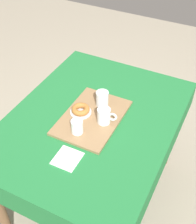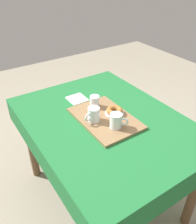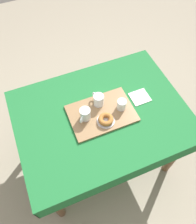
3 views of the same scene
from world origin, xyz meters
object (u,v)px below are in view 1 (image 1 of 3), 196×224
Objects in this scene: dining_table at (92,132)px; tea_mug_left at (102,99)px; sugar_donut_left at (81,109)px; paper_napkin at (67,158)px; tea_mug_right at (104,116)px; water_glass_near at (77,127)px; donut_plate_left at (81,112)px; serving_tray at (93,117)px.

tea_mug_left reaches higher than dining_table.
sugar_donut_left is 0.34m from paper_napkin.
tea_mug_left is 0.87× the size of tea_mug_right.
tea_mug_right reaches higher than sugar_donut_left.
water_glass_near is at bearing 12.92° from paper_napkin.
dining_table is at bearing -93.22° from donut_plate_left.
water_glass_near is 0.64× the size of donut_plate_left.
water_glass_near reaches higher than serving_tray.
tea_mug_right is (-0.13, -0.08, 0.00)m from tea_mug_left.
tea_mug_left is 0.91× the size of sugar_donut_left.
serving_tray is 0.09m from tea_mug_right.
tea_mug_right is at bearing -96.78° from dining_table.
tea_mug_left is 0.78× the size of donut_plate_left.
tea_mug_right reaches higher than donut_plate_left.
tea_mug_left and tea_mug_right have the same top height.
sugar_donut_left is (-0.00, 0.08, 0.03)m from serving_tray.
donut_plate_left is at bearing 86.78° from dining_table.
donut_plate_left reaches higher than paper_napkin.
sugar_donut_left reaches higher than paper_napkin.
paper_napkin is at bearing -162.92° from sugar_donut_left.
dining_table is 0.22m from water_glass_near.
dining_table is 15.26× the size of water_glass_near.
serving_tray is 4.12× the size of tea_mug_right.
donut_plate_left reaches higher than dining_table.
serving_tray is at bearing -179.73° from tea_mug_left.
water_glass_near is 0.16m from sugar_donut_left.
dining_table is 2.66× the size of serving_tray.
sugar_donut_left is (0.15, 0.06, -0.01)m from water_glass_near.
tea_mug_left reaches higher than sugar_donut_left.
tea_mug_left is at bearing -4.14° from water_glass_near.
sugar_donut_left is (-0.00, 0.00, 0.02)m from donut_plate_left.
tea_mug_left is (0.12, 0.00, 0.05)m from serving_tray.
paper_napkin is (-0.33, -0.10, -0.02)m from donut_plate_left.
sugar_donut_left is (0.01, 0.16, -0.02)m from tea_mug_right.
dining_table is 0.15m from donut_plate_left.
tea_mug_right reaches higher than serving_tray.
tea_mug_left is at bearing -2.07° from dining_table.
tea_mug_left is at bearing 0.27° from serving_tray.
donut_plate_left is at bearing 17.08° from paper_napkin.
water_glass_near is 0.59× the size of paper_napkin.
tea_mug_right reaches higher than water_glass_near.
tea_mug_right is 0.82× the size of paper_napkin.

